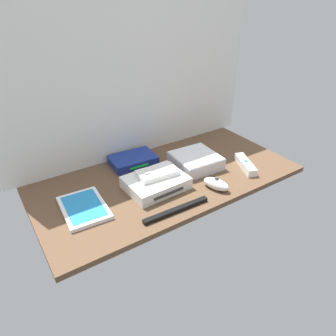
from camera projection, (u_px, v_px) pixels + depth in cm
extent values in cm
cube|color=brown|center=(168.00, 179.00, 119.56)|extent=(100.00, 48.00, 2.00)
cube|color=white|center=(133.00, 79.00, 120.33)|extent=(110.00, 1.20, 64.00)
cube|color=white|center=(156.00, 183.00, 111.63)|extent=(21.51, 16.68, 4.40)
cube|color=#2D2D2D|center=(169.00, 194.00, 105.88)|extent=(12.01, 0.99, 0.80)
cube|color=silver|center=(195.00, 161.00, 124.71)|extent=(17.98, 17.98, 5.00)
cube|color=silver|center=(196.00, 155.00, 123.36)|extent=(17.26, 17.26, 0.30)
cube|color=white|center=(84.00, 208.00, 101.56)|extent=(14.77, 19.82, 1.40)
cube|color=#2384CC|center=(84.00, 206.00, 101.16)|extent=(12.16, 17.01, 0.16)
cube|color=navy|center=(133.00, 160.00, 126.99)|extent=(18.68, 13.04, 3.40)
cube|color=#19D833|center=(140.00, 167.00, 122.38)|extent=(8.01, 0.87, 0.60)
cube|color=white|center=(245.00, 165.00, 124.21)|extent=(9.06, 15.04, 3.00)
cylinder|color=#387FDB|center=(246.00, 161.00, 123.34)|extent=(1.40, 1.40, 0.40)
ellipsoid|color=white|center=(216.00, 184.00, 111.24)|extent=(7.50, 10.90, 4.00)
sphere|color=#4C4C4C|center=(217.00, 178.00, 110.01)|extent=(1.40, 1.40, 1.40)
cube|color=white|center=(158.00, 173.00, 111.40)|extent=(14.99, 9.11, 2.00)
cylinder|color=#99999E|center=(147.00, 173.00, 109.12)|extent=(2.15, 2.15, 0.40)
cube|color=black|center=(176.00, 210.00, 100.57)|extent=(24.04, 2.54, 1.40)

